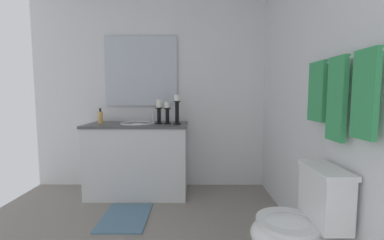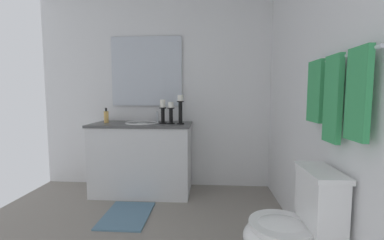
{
  "view_description": "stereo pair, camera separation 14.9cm",
  "coord_description": "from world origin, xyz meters",
  "px_view_note": "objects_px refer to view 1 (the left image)",
  "views": [
    {
      "loc": [
        2.05,
        0.55,
        1.19
      ],
      "look_at": [
        -0.29,
        0.54,
        0.96
      ],
      "focal_mm": 24.09,
      "sensor_mm": 36.0,
      "label": 1
    },
    {
      "loc": [
        2.05,
        0.7,
        1.19
      ],
      "look_at": [
        -0.29,
        0.54,
        0.96
      ],
      "focal_mm": 24.09,
      "sensor_mm": 36.0,
      "label": 2
    }
  ],
  "objects_px": {
    "candle_holder_short": "(167,113)",
    "towel_center": "(337,99)",
    "vanity_cabinet": "(138,159)",
    "sink_basin": "(138,127)",
    "toilet": "(298,228)",
    "towel_near_vanity": "(317,92)",
    "bath_mat": "(125,217)",
    "mirror": "(141,71)",
    "candle_holder_mid": "(159,111)",
    "towel_near_corner": "(365,94)",
    "candle_holder_tall": "(177,109)",
    "towel_bar": "(342,59)",
    "soap_bottle": "(101,117)"
  },
  "relations": [
    {
      "from": "candle_holder_short",
      "to": "towel_center",
      "type": "bearing_deg",
      "value": 39.0
    },
    {
      "from": "vanity_cabinet",
      "to": "sink_basin",
      "type": "relative_size",
      "value": 2.95
    },
    {
      "from": "candle_holder_short",
      "to": "toilet",
      "type": "relative_size",
      "value": 0.34
    },
    {
      "from": "towel_near_vanity",
      "to": "candle_holder_short",
      "type": "bearing_deg",
      "value": -135.52
    },
    {
      "from": "toilet",
      "to": "bath_mat",
      "type": "bearing_deg",
      "value": -123.26
    },
    {
      "from": "mirror",
      "to": "towel_near_vanity",
      "type": "height_order",
      "value": "mirror"
    },
    {
      "from": "candle_holder_mid",
      "to": "vanity_cabinet",
      "type": "bearing_deg",
      "value": -94.01
    },
    {
      "from": "vanity_cabinet",
      "to": "candle_holder_short",
      "type": "bearing_deg",
      "value": 83.46
    },
    {
      "from": "mirror",
      "to": "candle_holder_short",
      "type": "height_order",
      "value": "mirror"
    },
    {
      "from": "vanity_cabinet",
      "to": "candle_holder_mid",
      "type": "distance_m",
      "value": 0.63
    },
    {
      "from": "candle_holder_mid",
      "to": "towel_near_corner",
      "type": "distance_m",
      "value": 2.12
    },
    {
      "from": "towel_center",
      "to": "towel_near_corner",
      "type": "xyz_separation_m",
      "value": [
        0.25,
        0.0,
        0.03
      ]
    },
    {
      "from": "vanity_cabinet",
      "to": "sink_basin",
      "type": "bearing_deg",
      "value": 90.0
    },
    {
      "from": "sink_basin",
      "to": "mirror",
      "type": "height_order",
      "value": "mirror"
    },
    {
      "from": "candle_holder_mid",
      "to": "toilet",
      "type": "distance_m",
      "value": 1.91
    },
    {
      "from": "sink_basin",
      "to": "mirror",
      "type": "xyz_separation_m",
      "value": [
        -0.28,
        -0.0,
        0.67
      ]
    },
    {
      "from": "vanity_cabinet",
      "to": "mirror",
      "type": "relative_size",
      "value": 1.31
    },
    {
      "from": "sink_basin",
      "to": "candle_holder_mid",
      "type": "height_order",
      "value": "candle_holder_mid"
    },
    {
      "from": "candle_holder_tall",
      "to": "towel_near_vanity",
      "type": "distance_m",
      "value": 1.57
    },
    {
      "from": "sink_basin",
      "to": "candle_holder_tall",
      "type": "xyz_separation_m",
      "value": [
        0.07,
        0.47,
        0.22
      ]
    },
    {
      "from": "candle_holder_mid",
      "to": "towel_near_corner",
      "type": "bearing_deg",
      "value": 36.44
    },
    {
      "from": "candle_holder_mid",
      "to": "toilet",
      "type": "xyz_separation_m",
      "value": [
        1.47,
        1.05,
        -0.64
      ]
    },
    {
      "from": "mirror",
      "to": "towel_center",
      "type": "height_order",
      "value": "mirror"
    },
    {
      "from": "towel_bar",
      "to": "towel_near_corner",
      "type": "distance_m",
      "value": 0.32
    },
    {
      "from": "towel_bar",
      "to": "candle_holder_tall",
      "type": "bearing_deg",
      "value": -142.93
    },
    {
      "from": "towel_near_vanity",
      "to": "vanity_cabinet",
      "type": "bearing_deg",
      "value": -128.81
    },
    {
      "from": "towel_near_vanity",
      "to": "toilet",
      "type": "bearing_deg",
      "value": -37.52
    },
    {
      "from": "mirror",
      "to": "bath_mat",
      "type": "xyz_separation_m",
      "value": [
        0.91,
        -0.0,
        -1.48
      ]
    },
    {
      "from": "mirror",
      "to": "candle_holder_tall",
      "type": "relative_size",
      "value": 2.7
    },
    {
      "from": "toilet",
      "to": "towel_center",
      "type": "xyz_separation_m",
      "value": [
        -0.02,
        0.2,
        0.8
      ]
    },
    {
      "from": "vanity_cabinet",
      "to": "bath_mat",
      "type": "bearing_deg",
      "value": 0.0
    },
    {
      "from": "sink_basin",
      "to": "candle_holder_mid",
      "type": "relative_size",
      "value": 1.43
    },
    {
      "from": "mirror",
      "to": "bath_mat",
      "type": "bearing_deg",
      "value": -0.0
    },
    {
      "from": "toilet",
      "to": "towel_bar",
      "type": "bearing_deg",
      "value": 93.95
    },
    {
      "from": "sink_basin",
      "to": "mirror",
      "type": "bearing_deg",
      "value": -179.8
    },
    {
      "from": "soap_bottle",
      "to": "towel_near_vanity",
      "type": "relative_size",
      "value": 0.44
    },
    {
      "from": "mirror",
      "to": "candle_holder_mid",
      "type": "relative_size",
      "value": 3.22
    },
    {
      "from": "sink_basin",
      "to": "candle_holder_tall",
      "type": "distance_m",
      "value": 0.52
    },
    {
      "from": "towel_bar",
      "to": "towel_near_vanity",
      "type": "relative_size",
      "value": 1.83
    },
    {
      "from": "towel_center",
      "to": "soap_bottle",
      "type": "bearing_deg",
      "value": -127.2
    },
    {
      "from": "sink_basin",
      "to": "towel_near_corner",
      "type": "relative_size",
      "value": 0.89
    },
    {
      "from": "candle_holder_tall",
      "to": "mirror",
      "type": "bearing_deg",
      "value": -126.13
    },
    {
      "from": "mirror",
      "to": "bath_mat",
      "type": "distance_m",
      "value": 1.74
    },
    {
      "from": "towel_bar",
      "to": "bath_mat",
      "type": "bearing_deg",
      "value": -118.85
    },
    {
      "from": "bath_mat",
      "to": "vanity_cabinet",
      "type": "bearing_deg",
      "value": -180.0
    },
    {
      "from": "toilet",
      "to": "towel_near_vanity",
      "type": "bearing_deg",
      "value": 142.48
    },
    {
      "from": "towel_near_vanity",
      "to": "towel_near_corner",
      "type": "bearing_deg",
      "value": 0.0
    },
    {
      "from": "vanity_cabinet",
      "to": "towel_center",
      "type": "xyz_separation_m",
      "value": [
        1.47,
        1.52,
        0.74
      ]
    },
    {
      "from": "towel_center",
      "to": "towel_near_corner",
      "type": "distance_m",
      "value": 0.25
    },
    {
      "from": "towel_bar",
      "to": "towel_near_vanity",
      "type": "height_order",
      "value": "towel_near_vanity"
    }
  ]
}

